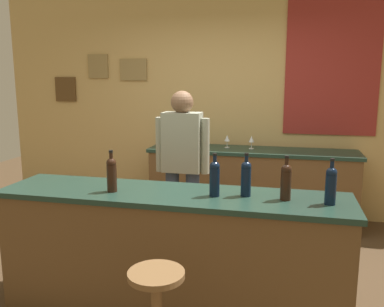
# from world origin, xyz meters

# --- Properties ---
(ground_plane) EXTENTS (10.00, 10.00, 0.00)m
(ground_plane) POSITION_xyz_m (0.00, 0.00, 0.00)
(ground_plane) COLOR #4C3823
(back_wall) EXTENTS (6.00, 0.09, 2.80)m
(back_wall) POSITION_xyz_m (0.03, 2.03, 1.42)
(back_wall) COLOR tan
(back_wall) RESTS_ON ground_plane
(bar_counter) EXTENTS (2.55, 0.60, 0.92)m
(bar_counter) POSITION_xyz_m (0.00, -0.40, 0.46)
(bar_counter) COLOR brown
(bar_counter) RESTS_ON ground_plane
(side_counter) EXTENTS (2.45, 0.56, 0.90)m
(side_counter) POSITION_xyz_m (0.40, 1.65, 0.45)
(side_counter) COLOR brown
(side_counter) RESTS_ON ground_plane
(bartender) EXTENTS (0.52, 0.21, 1.62)m
(bartender) POSITION_xyz_m (-0.16, 0.52, 0.94)
(bartender) COLOR #384766
(bartender) RESTS_ON ground_plane
(wine_bottle_a) EXTENTS (0.07, 0.07, 0.31)m
(wine_bottle_a) POSITION_xyz_m (-0.43, -0.47, 1.06)
(wine_bottle_a) COLOR black
(wine_bottle_a) RESTS_ON bar_counter
(wine_bottle_b) EXTENTS (0.07, 0.07, 0.31)m
(wine_bottle_b) POSITION_xyz_m (0.32, -0.42, 1.06)
(wine_bottle_b) COLOR black
(wine_bottle_b) RESTS_ON bar_counter
(wine_bottle_c) EXTENTS (0.07, 0.07, 0.31)m
(wine_bottle_c) POSITION_xyz_m (0.53, -0.36, 1.06)
(wine_bottle_c) COLOR black
(wine_bottle_c) RESTS_ON bar_counter
(wine_bottle_d) EXTENTS (0.07, 0.07, 0.31)m
(wine_bottle_d) POSITION_xyz_m (0.80, -0.40, 1.06)
(wine_bottle_d) COLOR black
(wine_bottle_d) RESTS_ON bar_counter
(wine_bottle_e) EXTENTS (0.07, 0.07, 0.31)m
(wine_bottle_e) POSITION_xyz_m (1.09, -0.43, 1.06)
(wine_bottle_e) COLOR black
(wine_bottle_e) RESTS_ON bar_counter
(wine_glass_a) EXTENTS (0.07, 0.07, 0.16)m
(wine_glass_a) POSITION_xyz_m (-0.66, 1.70, 1.01)
(wine_glass_a) COLOR silver
(wine_glass_a) RESTS_ON side_counter
(wine_glass_b) EXTENTS (0.07, 0.07, 0.16)m
(wine_glass_b) POSITION_xyz_m (-0.49, 1.56, 1.01)
(wine_glass_b) COLOR silver
(wine_glass_b) RESTS_ON side_counter
(wine_glass_c) EXTENTS (0.07, 0.07, 0.16)m
(wine_glass_c) POSITION_xyz_m (0.09, 1.70, 1.01)
(wine_glass_c) COLOR silver
(wine_glass_c) RESTS_ON side_counter
(wine_glass_d) EXTENTS (0.07, 0.07, 0.16)m
(wine_glass_d) POSITION_xyz_m (0.39, 1.70, 1.01)
(wine_glass_d) COLOR silver
(wine_glass_d) RESTS_ON side_counter
(coffee_mug) EXTENTS (0.12, 0.08, 0.09)m
(coffee_mug) POSITION_xyz_m (-0.33, 1.65, 0.95)
(coffee_mug) COLOR #338C4C
(coffee_mug) RESTS_ON side_counter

